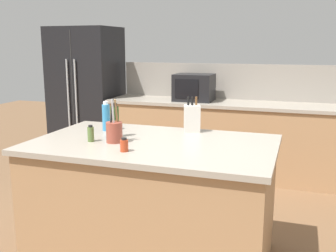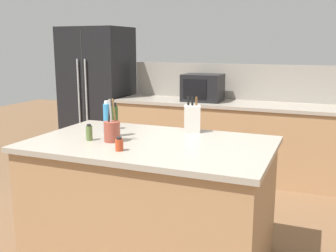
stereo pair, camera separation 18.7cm
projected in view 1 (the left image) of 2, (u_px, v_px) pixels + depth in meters
back_counter_run at (238, 140)px, 4.94m from camera, size 3.37×0.66×0.94m
wall_backsplash at (244, 82)px, 5.09m from camera, size 3.33×0.03×0.46m
kitchen_island at (153, 201)px, 3.00m from camera, size 1.79×1.10×0.94m
refrigerator at (87, 95)px, 5.58m from camera, size 0.89×0.75×1.88m
microwave at (194, 87)px, 5.00m from camera, size 0.48×0.39×0.34m
knife_block at (192, 118)px, 3.22m from camera, size 0.16×0.14×0.29m
utensil_crock at (114, 131)px, 2.87m from camera, size 0.12×0.12×0.32m
spice_jar_oregano at (91, 134)px, 2.90m from camera, size 0.05×0.05×0.12m
dish_soap_bottle at (106, 117)px, 3.26m from camera, size 0.07×0.07×0.25m
spice_jar_paprika at (124, 145)px, 2.63m from camera, size 0.06×0.06×0.10m
olive_oil_bottle at (115, 121)px, 3.03m from camera, size 0.07×0.07×0.27m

